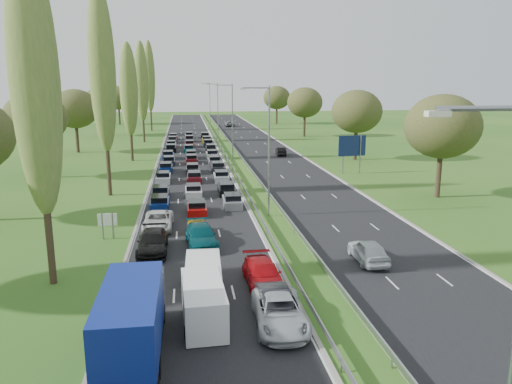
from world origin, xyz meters
TOP-DOWN VIEW (x-y plane):
  - ground at (4.50, 80.00)m, footprint 260.00×260.00m
  - near_carriageway at (-2.25, 82.50)m, footprint 10.50×215.00m
  - far_carriageway at (11.25, 82.50)m, footprint 10.50×215.00m
  - central_reservation at (4.50, 82.50)m, footprint 2.36×215.00m
  - lamp_columns at (4.50, 78.00)m, footprint 0.18×140.18m
  - poplar_row at (-11.50, 68.17)m, footprint 2.80×127.80m
  - woodland_left at (-22.00, 62.63)m, footprint 8.00×166.00m
  - woodland_right at (24.00, 66.67)m, footprint 8.00×153.00m
  - traffic_queue_fill at (-2.22, 77.40)m, footprint 9.10×69.94m
  - near_car_2 at (-5.57, 39.99)m, footprint 2.57×5.31m
  - near_car_3 at (-5.67, 33.96)m, footprint 2.18×5.35m
  - near_car_7 at (-2.08, 35.00)m, footprint 2.61×5.55m
  - near_car_8 at (-2.24, 37.48)m, footprint 1.92×4.17m
  - near_car_9 at (1.41, 22.50)m, footprint 1.64×4.63m
  - near_car_10 at (1.47, 21.51)m, footprint 2.77×5.62m
  - near_car_11 at (1.42, 26.74)m, footprint 2.26×5.26m
  - far_car_0 at (9.36, 29.88)m, footprint 1.95×4.68m
  - far_car_1 at (13.02, 81.39)m, footprint 1.69×4.27m
  - far_car_2 at (9.39, 138.82)m, footprint 2.53×5.42m
  - blue_lorry at (-5.61, 19.37)m, footprint 2.47×8.89m
  - white_van_front at (-2.27, 25.89)m, footprint 2.03×5.17m
  - white_van_rear at (-2.39, 22.66)m, footprint 2.07×5.28m
  - info_sign at (-9.40, 37.78)m, footprint 1.50×0.16m
  - direction_sign at (19.40, 63.25)m, footprint 3.98×0.59m

SIDE VIEW (x-z plane):
  - ground at x=4.50m, z-range 0.00..0.00m
  - near_carriageway at x=-2.25m, z-range -0.02..0.02m
  - far_carriageway at x=11.25m, z-range -0.02..0.02m
  - traffic_queue_fill at x=-2.22m, z-range 0.04..0.84m
  - central_reservation at x=4.50m, z-range 0.39..0.71m
  - near_car_8 at x=-2.24m, z-range 0.02..1.40m
  - far_car_1 at x=13.02m, z-range 0.02..1.40m
  - near_car_2 at x=-5.57m, z-range 0.02..1.48m
  - far_car_2 at x=9.39m, z-range 0.02..1.52m
  - near_car_11 at x=1.42m, z-range 0.02..1.53m
  - near_car_9 at x=1.41m, z-range 0.02..1.54m
  - near_car_10 at x=1.47m, z-range 0.02..1.55m
  - near_car_3 at x=-5.67m, z-range 0.02..1.57m
  - near_car_7 at x=-2.08m, z-range 0.02..1.59m
  - far_car_0 at x=9.36m, z-range 0.02..1.60m
  - white_van_front at x=-2.27m, z-range 0.03..2.10m
  - white_van_rear at x=-2.39m, z-range 0.03..2.15m
  - info_sign at x=-9.40m, z-range 0.32..2.42m
  - blue_lorry at x=-5.61m, z-range 0.07..3.83m
  - direction_sign at x=19.40m, z-range 0.97..6.17m
  - lamp_columns at x=4.50m, z-range 0.00..12.00m
  - woodland_right at x=24.00m, z-range 2.13..13.23m
  - woodland_left at x=-22.00m, z-range 2.13..13.23m
  - poplar_row at x=-11.50m, z-range 1.17..23.61m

